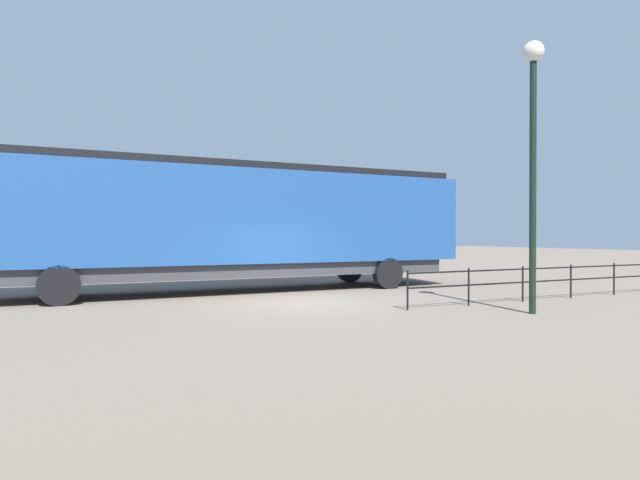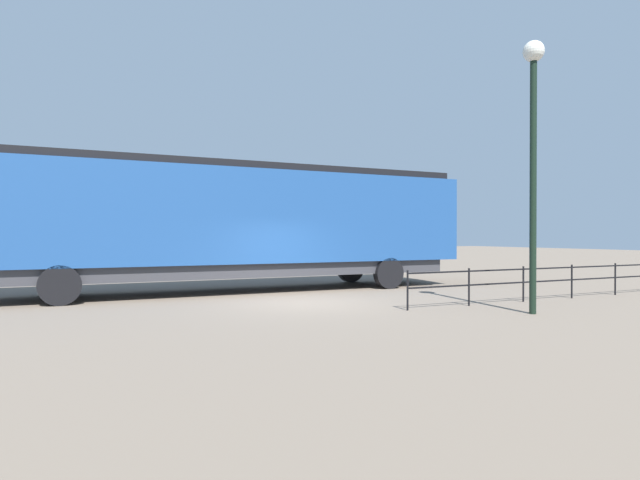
# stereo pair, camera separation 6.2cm
# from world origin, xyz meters

# --- Properties ---
(ground_plane) EXTENTS (120.00, 120.00, 0.00)m
(ground_plane) POSITION_xyz_m (0.00, 0.00, 0.00)
(ground_plane) COLOR #756656
(locomotive) EXTENTS (3.14, 16.37, 4.26)m
(locomotive) POSITION_xyz_m (-3.71, -0.44, 2.38)
(locomotive) COLOR navy
(locomotive) RESTS_ON ground_plane
(lamp_post) EXTENTS (0.51, 0.51, 6.58)m
(lamp_post) POSITION_xyz_m (4.24, 4.19, 4.55)
(lamp_post) COLOR black
(lamp_post) RESTS_ON ground_plane
(platform_fence) EXTENTS (0.05, 11.96, 1.01)m
(platform_fence) POSITION_xyz_m (2.47, 7.74, 0.67)
(platform_fence) COLOR black
(platform_fence) RESTS_ON ground_plane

